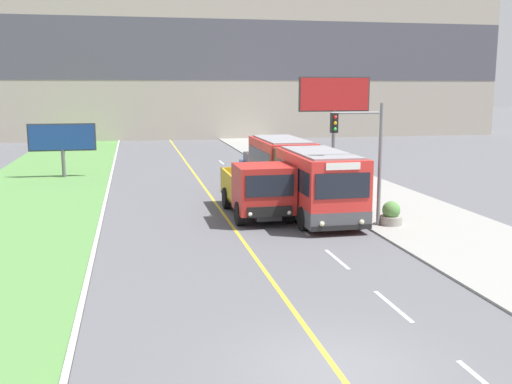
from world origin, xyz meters
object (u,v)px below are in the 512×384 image
object	(u,v)px
traffic_light_mast	(365,149)
billboard_small	(62,139)
planter_round_far	(306,172)
billboard_large	(334,98)
city_bus	(298,175)
planter_round_second	(352,196)
planter_round_third	(326,183)
car_distant	(258,164)
dump_truck	(260,191)
planter_round_near	(391,214)

from	to	relation	value
traffic_light_mast	billboard_small	bearing A→B (deg)	128.76
planter_round_far	traffic_light_mast	bearing A→B (deg)	-95.80
traffic_light_mast	billboard_large	distance (m)	17.50
city_bus	planter_round_second	bearing A→B (deg)	-17.13
planter_round_third	planter_round_far	distance (m)	4.33
car_distant	planter_round_third	size ratio (longest dim) A/B	3.95
planter_round_second	planter_round_third	bearing A→B (deg)	88.97
dump_truck	traffic_light_mast	world-z (taller)	traffic_light_mast
car_distant	planter_round_second	distance (m)	12.18
dump_truck	billboard_small	xyz separation A→B (m)	(-10.02, 14.94, 1.25)
planter_round_near	planter_round_third	world-z (taller)	planter_round_third
traffic_light_mast	city_bus	bearing A→B (deg)	105.58
car_distant	planter_round_far	size ratio (longest dim) A/B	3.97
planter_round_third	billboard_large	bearing A→B (deg)	68.81
planter_round_second	car_distant	bearing A→B (deg)	101.02
city_bus	billboard_small	xyz separation A→B (m)	(-12.55, 12.31, 0.98)
dump_truck	car_distant	bearing A→B (deg)	78.63
billboard_large	planter_round_third	distance (m)	9.92
planter_round_near	planter_round_far	xyz separation A→B (m)	(0.04, 12.98, 0.03)
billboard_large	dump_truck	bearing A→B (deg)	-120.19
traffic_light_mast	billboard_small	distance (m)	22.33
planter_round_near	planter_round_third	distance (m)	8.65
billboard_small	planter_round_third	distance (m)	17.67
planter_round_near	car_distant	bearing A→B (deg)	98.57
city_bus	planter_round_far	xyz separation A→B (m)	(2.74, 7.86, -1.03)
car_distant	traffic_light_mast	bearing A→B (deg)	-85.85
traffic_light_mast	billboard_large	size ratio (longest dim) A/B	0.80
billboard_small	planter_round_third	size ratio (longest dim) A/B	3.94
billboard_small	planter_round_second	size ratio (longest dim) A/B	3.94
traffic_light_mast	dump_truck	bearing A→B (deg)	148.02
city_bus	planter_round_second	size ratio (longest dim) A/B	11.98
billboard_small	planter_round_far	xyz separation A→B (m)	(15.29, -4.45, -2.01)
city_bus	planter_round_second	world-z (taller)	city_bus
traffic_light_mast	planter_round_near	bearing A→B (deg)	-0.94
planter_round_second	traffic_light_mast	bearing A→B (deg)	-104.96
city_bus	car_distant	bearing A→B (deg)	88.76
city_bus	planter_round_third	distance (m)	4.53
dump_truck	planter_round_near	world-z (taller)	dump_truck
billboard_small	planter_round_second	bearing A→B (deg)	-40.89
planter_round_second	planter_round_far	distance (m)	8.65
car_distant	planter_round_near	xyz separation A→B (m)	(2.45, -16.28, -0.17)
city_bus	dump_truck	size ratio (longest dim) A/B	2.02
dump_truck	planter_round_near	distance (m)	5.84
city_bus	planter_round_third	size ratio (longest dim) A/B	11.99
car_distant	traffic_light_mast	xyz separation A→B (m)	(1.18, -16.26, 2.68)
billboard_small	city_bus	bearing A→B (deg)	-44.43
billboard_large	planter_round_second	distance (m)	13.74
planter_round_second	planter_round_third	distance (m)	4.33
billboard_large	billboard_small	xyz separation A→B (m)	(-18.39, 0.56, -2.56)
traffic_light_mast	billboard_large	bearing A→B (deg)	75.32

